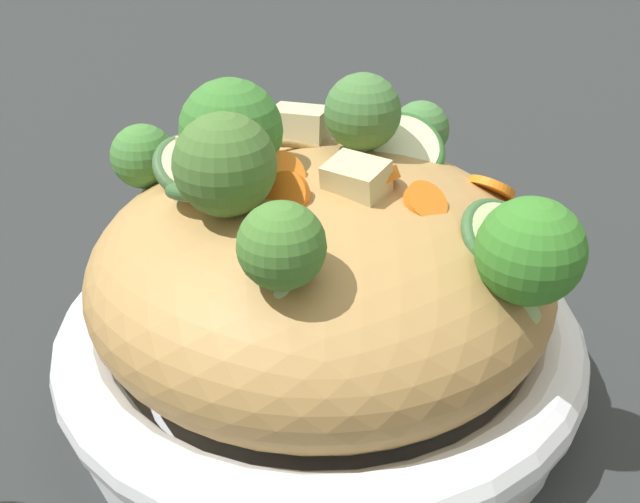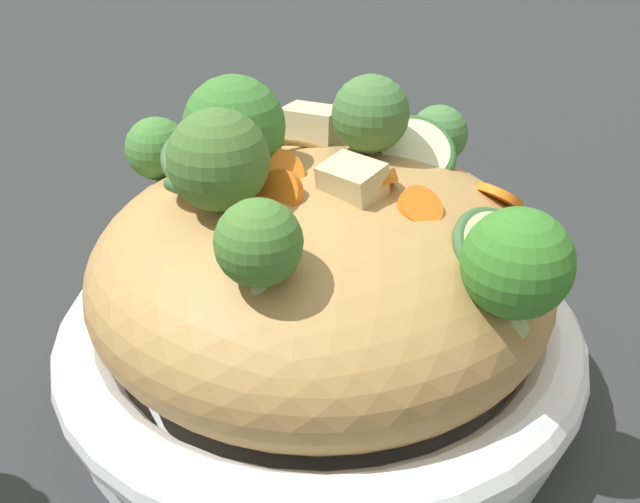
# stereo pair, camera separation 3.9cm
# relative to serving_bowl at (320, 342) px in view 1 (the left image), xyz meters

# --- Properties ---
(ground_plane) EXTENTS (3.00, 3.00, 0.00)m
(ground_plane) POSITION_rel_serving_bowl_xyz_m (0.00, 0.00, -0.03)
(ground_plane) COLOR #272B2B
(serving_bowl) EXTENTS (0.28, 0.28, 0.05)m
(serving_bowl) POSITION_rel_serving_bowl_xyz_m (0.00, 0.00, 0.00)
(serving_bowl) COLOR white
(serving_bowl) RESTS_ON ground_plane
(noodle_heap) EXTENTS (0.24, 0.24, 0.12)m
(noodle_heap) POSITION_rel_serving_bowl_xyz_m (0.00, -0.00, 0.05)
(noodle_heap) COLOR #AC8249
(noodle_heap) RESTS_ON serving_bowl
(broccoli_florets) EXTENTS (0.21, 0.21, 0.09)m
(broccoli_florets) POSITION_rel_serving_bowl_xyz_m (0.01, 0.01, 0.11)
(broccoli_florets) COLOR #A3BD77
(broccoli_florets) RESTS_ON serving_bowl
(carrot_coins) EXTENTS (0.14, 0.06, 0.04)m
(carrot_coins) POSITION_rel_serving_bowl_xyz_m (-0.02, 0.02, 0.10)
(carrot_coins) COLOR orange
(carrot_coins) RESTS_ON serving_bowl
(zucchini_slices) EXTENTS (0.18, 0.16, 0.04)m
(zucchini_slices) POSITION_rel_serving_bowl_xyz_m (-0.01, -0.00, 0.09)
(zucchini_slices) COLOR beige
(zucchini_slices) RESTS_ON serving_bowl
(chicken_chunks) EXTENTS (0.09, 0.14, 0.04)m
(chicken_chunks) POSITION_rel_serving_bowl_xyz_m (0.01, -0.03, 0.10)
(chicken_chunks) COLOR beige
(chicken_chunks) RESTS_ON serving_bowl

